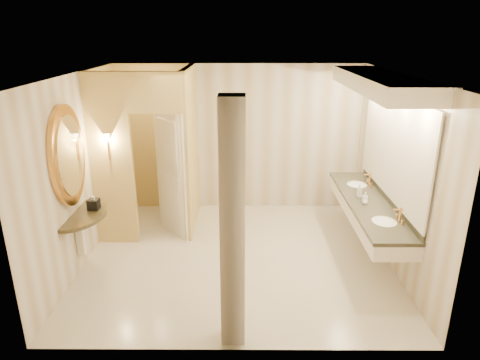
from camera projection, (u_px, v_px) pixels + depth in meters
name	position (u px, v px, depth m)	size (l,w,h in m)	color
floor	(237.00, 257.00, 6.49)	(4.50, 4.50, 0.00)	beige
ceiling	(237.00, 75.00, 5.60)	(4.50, 4.50, 0.00)	white
wall_back	(238.00, 138.00, 7.93)	(4.50, 0.02, 2.70)	beige
wall_front	(234.00, 237.00, 4.16)	(4.50, 0.02, 2.70)	beige
wall_left	(78.00, 172.00, 6.06)	(0.02, 4.00, 2.70)	beige
wall_right	(396.00, 173.00, 6.03)	(0.02, 4.00, 2.70)	beige
toilet_closet	(168.00, 152.00, 6.95)	(1.50, 1.55, 2.70)	#F1DF7E
wall_sconce	(107.00, 139.00, 6.33)	(0.14, 0.14, 0.42)	gold
vanity	(377.00, 151.00, 6.05)	(0.75, 2.82, 2.09)	white
console_shelf	(71.00, 181.00, 5.70)	(1.04, 1.04, 1.97)	black
pillar	(233.00, 228.00, 4.35)	(0.26, 0.26, 2.70)	white
tissue_box	(94.00, 204.00, 5.98)	(0.15, 0.15, 0.15)	black
toilet	(180.00, 190.00, 8.01)	(0.47, 0.82, 0.83)	white
soap_bottle_a	(365.00, 197.00, 6.23)	(0.07, 0.07, 0.15)	beige
soap_bottle_b	(365.00, 201.00, 6.15)	(0.08, 0.08, 0.10)	silver
soap_bottle_c	(359.00, 191.00, 6.39)	(0.08, 0.08, 0.22)	#C6B28C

